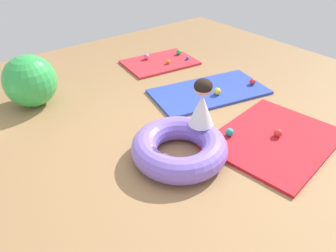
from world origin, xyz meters
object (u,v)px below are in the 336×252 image
at_px(inflatable_cushion, 179,148).
at_px(play_ball_blue, 187,58).
at_px(play_ball_pink, 147,57).
at_px(exercise_ball_large, 30,81).
at_px(play_ball_green, 179,52).
at_px(child_in_white, 202,103).
at_px(play_ball_red_second, 253,82).
at_px(play_ball_teal, 230,132).
at_px(play_ball_red, 278,133).
at_px(play_ball_orange, 168,62).
at_px(play_ball_yellow, 217,91).

xyz_separation_m(inflatable_cushion, play_ball_blue, (1.88, 2.03, -0.07)).
relative_size(play_ball_pink, exercise_ball_large, 0.15).
bearing_deg(play_ball_green, play_ball_blue, -96.78).
xyz_separation_m(child_in_white, play_ball_red_second, (1.66, 0.60, -0.46)).
xyz_separation_m(child_in_white, play_ball_pink, (0.95, 2.44, -0.46)).
bearing_deg(inflatable_cushion, child_in_white, 8.01).
relative_size(play_ball_blue, exercise_ball_large, 0.09).
relative_size(play_ball_pink, play_ball_red_second, 1.12).
bearing_deg(exercise_ball_large, child_in_white, -61.03).
xyz_separation_m(play_ball_teal, play_ball_red_second, (1.30, 0.73, -0.00)).
bearing_deg(play_ball_blue, play_ball_red, -106.33).
xyz_separation_m(child_in_white, exercise_ball_large, (-1.18, 2.14, -0.19)).
bearing_deg(play_ball_orange, play_ball_yellow, -96.23).
height_order(play_ball_yellow, play_ball_red_second, play_ball_yellow).
bearing_deg(play_ball_red_second, play_ball_green, 93.38).
distance_m(play_ball_orange, play_ball_red_second, 1.54).
bearing_deg(play_ball_orange, exercise_ball_large, 177.67).
xyz_separation_m(play_ball_teal, play_ball_pink, (0.59, 2.57, 0.00)).
relative_size(play_ball_red, play_ball_yellow, 0.94).
bearing_deg(child_in_white, play_ball_green, 31.69).
bearing_deg(play_ball_green, exercise_ball_large, -177.29).
bearing_deg(exercise_ball_large, play_ball_red, -53.05).
relative_size(inflatable_cushion, child_in_white, 1.90).
bearing_deg(exercise_ball_large, play_ball_teal, -55.84).
distance_m(play_ball_orange, play_ball_blue, 0.39).
distance_m(play_ball_pink, play_ball_red_second, 1.97).
distance_m(play_ball_red, play_ball_green, 2.87).
height_order(play_ball_teal, play_ball_blue, play_ball_teal).
bearing_deg(play_ball_orange, play_ball_blue, -9.28).
xyz_separation_m(inflatable_cushion, play_ball_green, (1.91, 2.31, -0.05)).
distance_m(play_ball_orange, play_ball_pink, 0.44).
relative_size(play_ball_pink, play_ball_blue, 1.70).
relative_size(inflatable_cushion, play_ball_green, 11.06).
distance_m(play_ball_green, play_ball_blue, 0.29).
bearing_deg(play_ball_pink, play_ball_teal, -102.98).
height_order(play_ball_green, exercise_ball_large, exercise_ball_large).
bearing_deg(play_ball_green, play_ball_pink, 163.91).
bearing_deg(child_in_white, inflatable_cushion, 164.24).
bearing_deg(play_ball_green, play_ball_teal, -116.60).
bearing_deg(exercise_ball_large, inflatable_cushion, -69.18).
bearing_deg(play_ball_pink, exercise_ball_large, -171.86).
distance_m(play_ball_blue, play_ball_red_second, 1.39).
bearing_deg(child_in_white, play_ball_teal, -44.34).
bearing_deg(play_ball_green, child_in_white, -124.54).
bearing_deg(play_ball_blue, inflatable_cushion, -132.80).
xyz_separation_m(inflatable_cushion, play_ball_red_second, (2.01, 0.65, -0.05)).
relative_size(play_ball_red, exercise_ball_large, 0.14).
bearing_deg(play_ball_green, play_ball_yellow, -109.98).
bearing_deg(play_ball_yellow, play_ball_teal, -127.25).
bearing_deg(exercise_ball_large, play_ball_orange, -2.33).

